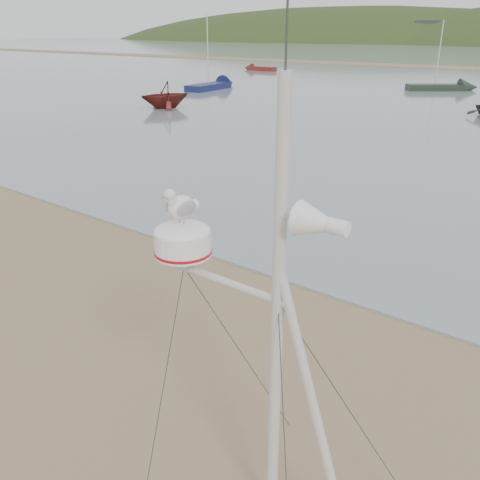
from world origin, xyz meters
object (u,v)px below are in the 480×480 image
Objects in this scene: mast_rig at (265,416)px; boat_red at (164,83)px; dinghy_red_far at (256,68)px; sailboat_blue_near at (219,85)px; sailboat_dark_mid at (451,87)px.

mast_rig is 1.70× the size of boat_red.
boat_red is 34.04m from dinghy_red_far.
sailboat_blue_near reaches higher than mast_rig.
dinghy_red_far is at bearing 117.28° from sailboat_blue_near.
mast_rig is 30.24m from boat_red.
mast_rig reaches higher than boat_red.
boat_red is at bearing -117.44° from sailboat_dark_mid.
mast_rig is at bearing -49.41° from sailboat_blue_near.
sailboat_blue_near is 1.42× the size of dinghy_red_far.
mast_rig is 0.91× the size of sailboat_dark_mid.
sailboat_dark_mid is at bearing 31.80° from sailboat_blue_near.
boat_red is 24.83m from sailboat_dark_mid.
mast_rig is 63.16m from dinghy_red_far.
sailboat_blue_near is 21.23m from dinghy_red_far.
dinghy_red_far is (-9.73, 18.87, -0.01)m from sailboat_blue_near.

